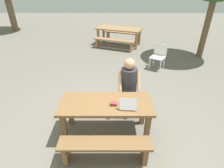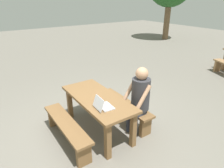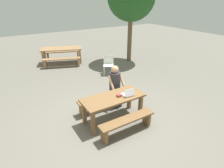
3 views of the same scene
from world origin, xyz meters
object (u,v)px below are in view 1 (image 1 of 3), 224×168
Objects in this scene: plastic_chair at (158,56)px; picnic_table_mid at (119,30)px; picnic_table_front at (106,108)px; laptop at (128,104)px; small_pouch at (113,104)px; person_seated at (129,84)px.

plastic_chair reaches higher than picnic_table_mid.
laptop reaches higher than picnic_table_front.
small_pouch is at bearing -84.10° from plastic_chair.
small_pouch is 0.76m from person_seated.
plastic_chair is (1.69, 3.07, -0.17)m from picnic_table_front.
plastic_chair is at bearing 63.69° from small_pouch.
picnic_table_mid is (-0.04, 5.00, -0.11)m from person_seated.
picnic_table_mid is at bearing 87.11° from small_pouch.
small_pouch is at bearing -115.48° from person_seated.
person_seated is (0.33, 0.68, 0.02)m from small_pouch.
person_seated is 1.64× the size of plastic_chair.
laptop is 0.23× the size of person_seated.
person_seated is 2.76m from plastic_chair.
plastic_chair is 0.37× the size of picnic_table_mid.
plastic_chair is at bearing 61.16° from picnic_table_front.
picnic_table_front is at bearing 156.81° from small_pouch.
person_seated reaches higher than picnic_table_mid.
small_pouch reaches higher than picnic_table_mid.
picnic_table_front is 5.49× the size of laptop.
laptop is 0.14× the size of picnic_table_mid.
laptop is at bearing -17.47° from picnic_table_front.
person_seated reaches higher than plastic_chair.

